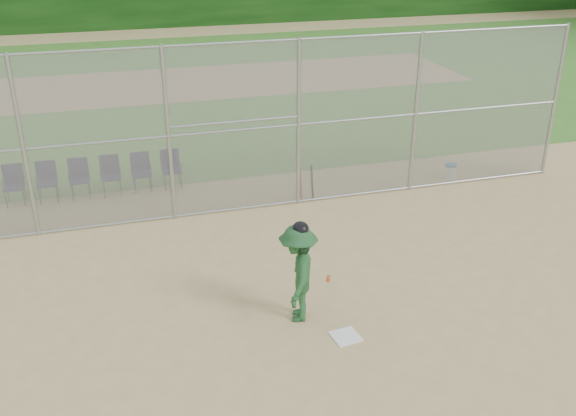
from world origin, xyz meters
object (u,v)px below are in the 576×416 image
object	(u,v)px
home_plate	(346,336)
batter_at_plate	(298,273)
water_cooler	(450,171)
chair_0	(14,186)

from	to	relation	value
home_plate	batter_at_plate	distance (m)	1.33
water_cooler	batter_at_plate	bearing A→B (deg)	-139.20
batter_at_plate	water_cooler	distance (m)	7.76
water_cooler	chair_0	size ratio (longest dim) A/B	0.42
home_plate	batter_at_plate	size ratio (longest dim) A/B	0.24
home_plate	water_cooler	size ratio (longest dim) A/B	1.11
batter_at_plate	chair_0	distance (m)	8.35
water_cooler	chair_0	bearing A→B (deg)	172.11
home_plate	water_cooler	world-z (taller)	water_cooler
water_cooler	chair_0	xyz separation A→B (m)	(-10.98, 1.52, 0.28)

